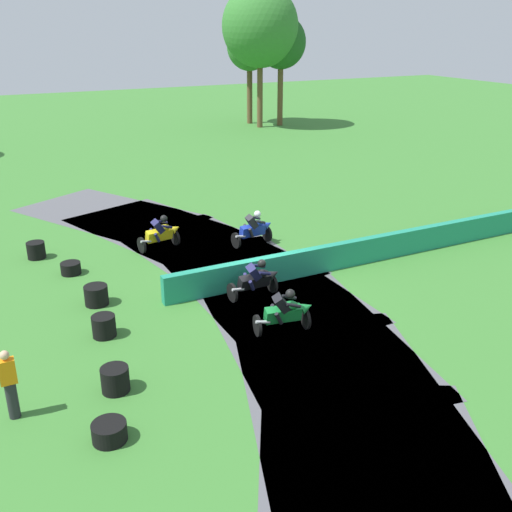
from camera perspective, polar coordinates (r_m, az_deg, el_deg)
The scene contains 17 objects.
ground_plane at distance 19.17m, azimuth 0.34°, elevation -2.74°, with size 120.00×120.00×0.00m, color #38752D.
track_asphalt at distance 18.74m, azimuth -2.68°, elevation -3.36°, with size 9.18×28.75×0.01m.
safety_barrier at distance 21.75m, azimuth 12.85°, elevation 1.02°, with size 0.30×17.11×0.90m, color #1E8466.
motorcycle_lead_green at distance 16.02m, azimuth 2.89°, elevation -5.38°, with size 1.71×0.95×1.43m.
motorcycle_chase_black at distance 18.01m, azimuth 0.06°, elevation -2.22°, with size 1.68×0.90×1.42m.
motorcycle_trailing_blue at distance 22.32m, azimuth -0.15°, elevation 2.68°, with size 1.68×0.86×1.43m.
motorcycle_fourth_yellow at distance 22.16m, azimuth -9.14°, elevation 2.22°, with size 1.70×0.97×1.43m.
tire_stack_near at distance 12.83m, azimuth -13.97°, elevation -16.15°, with size 0.72×0.72×0.40m.
tire_stack_mid_a at distance 14.20m, azimuth -13.44°, elevation -11.51°, with size 0.65×0.65×0.60m.
tire_stack_mid_b at distance 16.52m, azimuth -14.48°, elevation -6.57°, with size 0.64×0.64×0.60m.
tire_stack_far at distance 18.36m, azimuth -15.17°, elevation -3.67°, with size 0.70×0.70×0.60m.
tire_stack_extra_a at distance 20.84m, azimuth -17.45°, elevation -1.13°, with size 0.67×0.67×0.40m.
tire_stack_extra_b at distance 22.59m, azimuth -20.47°, elevation 0.53°, with size 0.64×0.64×0.60m.
track_marshal at distance 13.75m, azimuth -22.70°, elevation -11.38°, with size 0.34×0.24×1.63m.
tree_far_left at distance 49.00m, azimuth 2.42°, elevation 19.88°, with size 3.90×3.90×8.48m.
tree_far_right at distance 49.98m, azimuth -0.63°, elevation 19.52°, with size 3.61×3.61×7.97m.
tree_behind_barrier at distance 47.97m, azimuth 0.40°, elevation 21.29°, with size 5.81×5.81×10.64m.
Camera 1 is at (-7.82, -15.60, 7.94)m, focal length 41.42 mm.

